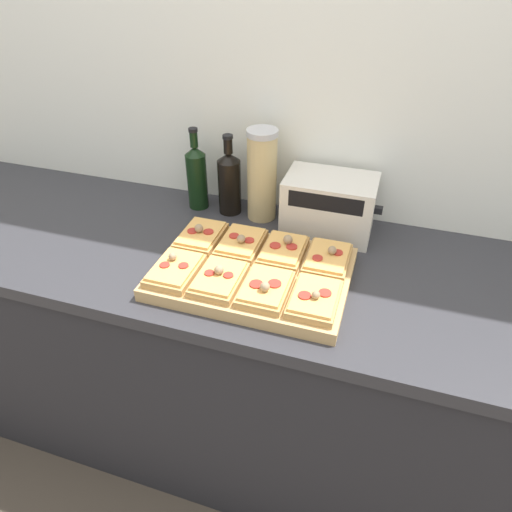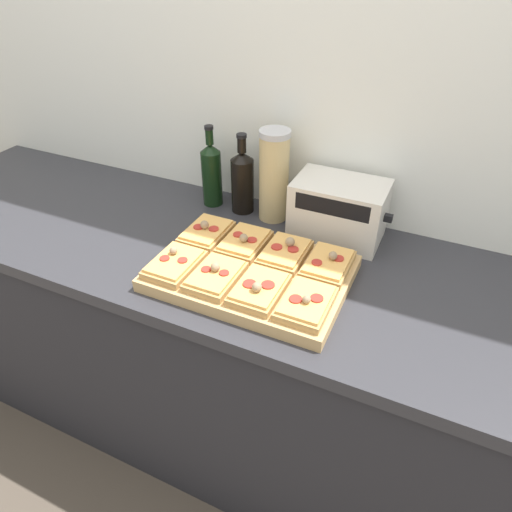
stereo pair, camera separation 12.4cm
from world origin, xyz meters
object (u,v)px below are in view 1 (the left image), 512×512
cutting_board (253,273)px  toaster_oven (329,205)px  olive_oil_bottle (197,176)px  grain_jar_tall (262,175)px  wine_bottle (229,182)px

cutting_board → toaster_oven: size_ratio=1.75×
olive_oil_bottle → grain_jar_tall: 0.23m
wine_bottle → toaster_oven: (0.33, -0.02, -0.02)m
wine_bottle → cutting_board: bearing=-60.3°
cutting_board → wine_bottle: 0.39m
olive_oil_bottle → grain_jar_tall: grain_jar_tall is taller
toaster_oven → wine_bottle: bearing=176.1°
olive_oil_bottle → wine_bottle: (0.12, 0.00, -0.00)m
olive_oil_bottle → toaster_oven: size_ratio=0.94×
grain_jar_tall → toaster_oven: bearing=-5.8°
olive_oil_bottle → toaster_oven: olive_oil_bottle is taller
cutting_board → wine_bottle: (-0.19, 0.33, 0.09)m
cutting_board → olive_oil_bottle: 0.46m
cutting_board → toaster_oven: 0.35m
olive_oil_bottle → cutting_board: bearing=-47.3°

